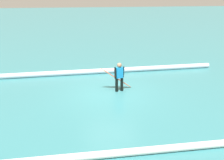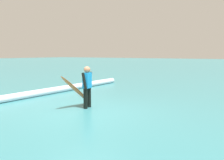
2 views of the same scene
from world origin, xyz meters
TOP-DOWN VIEW (x-y plane):
  - ground_plane at (0.00, 0.00)m, footprint 159.04×159.04m
  - surfer at (-0.48, -0.17)m, footprint 0.51×0.30m
  - surfboard at (-0.39, -0.55)m, footprint 1.67×0.36m
  - wave_crest_foreground at (2.46, -3.39)m, footprint 19.09×0.53m
  - wave_crest_midground at (-1.52, 5.44)m, footprint 18.43×0.55m

SIDE VIEW (x-z plane):
  - ground_plane at x=0.00m, z-range 0.00..0.00m
  - wave_crest_midground at x=-1.52m, z-range 0.00..0.23m
  - wave_crest_foreground at x=2.46m, z-range 0.00..0.29m
  - surfboard at x=-0.39m, z-range -0.02..1.17m
  - surfer at x=-0.48m, z-range 0.09..1.52m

